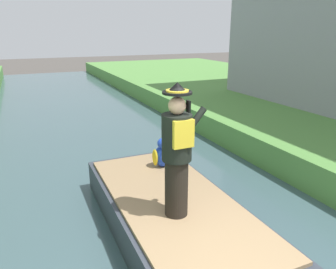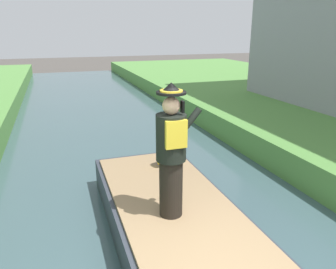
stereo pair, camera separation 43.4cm
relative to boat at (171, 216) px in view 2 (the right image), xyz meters
The scene contains 3 objects.
boat is the anchor object (origin of this frame).
person_pirate 1.31m from the boat, 108.92° to the right, with size 0.61×0.42×1.85m.
parrot_plush 1.38m from the boat, 74.30° to the left, with size 0.36×0.35×0.57m.
Camera 2 is at (-1.51, -2.49, 3.17)m, focal length 34.84 mm.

